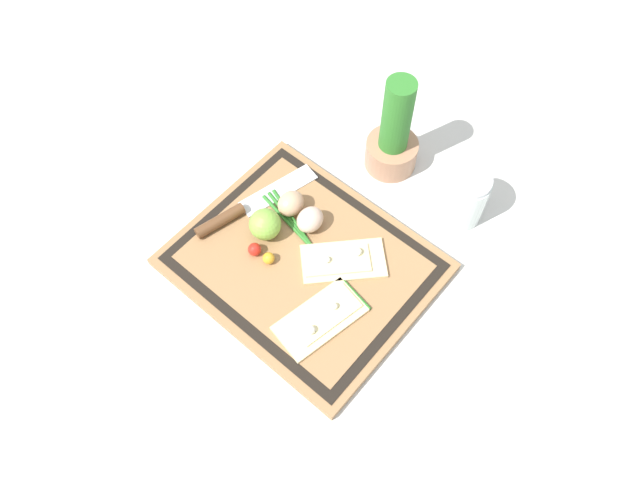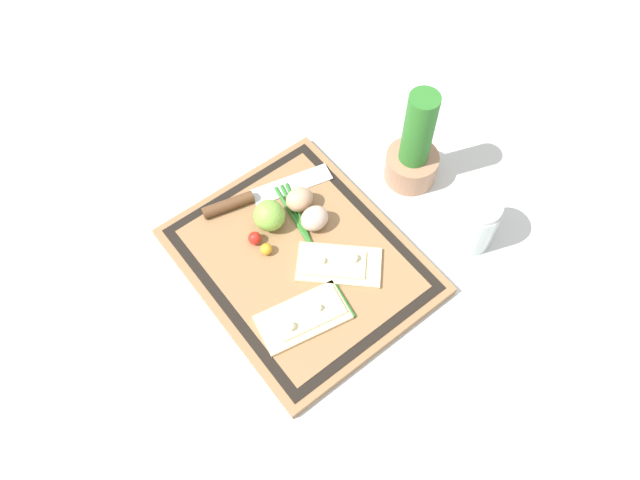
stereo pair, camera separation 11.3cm
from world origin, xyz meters
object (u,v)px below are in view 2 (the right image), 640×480
(egg_pink, at_px, (314,218))
(herb_pot, at_px, (414,151))
(lime, at_px, (271,214))
(egg_brown, at_px, (299,199))
(cherry_tomato_red, at_px, (255,238))
(sauce_jar, at_px, (473,224))
(pizza_slice_near, at_px, (304,317))
(pizza_slice_far, at_px, (338,264))
(cherry_tomato_yellow, at_px, (266,249))
(knife, at_px, (247,199))

(egg_pink, relative_size, herb_pot, 0.24)
(lime, bearing_deg, egg_brown, 88.27)
(cherry_tomato_red, distance_m, sauce_jar, 0.40)
(egg_brown, xyz_separation_m, sauce_jar, (0.24, 0.22, 0.01))
(herb_pot, bearing_deg, sauce_jar, -3.39)
(pizza_slice_near, height_order, egg_pink, egg_pink)
(pizza_slice_far, distance_m, cherry_tomato_yellow, 0.13)
(sauce_jar, bearing_deg, cherry_tomato_red, -125.04)
(egg_brown, bearing_deg, pizza_slice_near, -35.33)
(pizza_slice_far, xyz_separation_m, egg_pink, (-0.09, 0.02, 0.02))
(pizza_slice_far, bearing_deg, egg_brown, 170.74)
(lime, bearing_deg, sauce_jar, 48.89)
(egg_brown, relative_size, herb_pot, 0.24)
(lime, distance_m, sauce_jar, 0.37)
(pizza_slice_near, bearing_deg, lime, 159.79)
(sauce_jar, bearing_deg, cherry_tomato_yellow, -121.50)
(egg_brown, height_order, lime, lime)
(cherry_tomato_red, height_order, sauce_jar, sauce_jar)
(pizza_slice_near, height_order, knife, pizza_slice_near)
(pizza_slice_near, xyz_separation_m, knife, (-0.26, 0.06, 0.00))
(egg_brown, height_order, egg_pink, same)
(cherry_tomato_red, relative_size, sauce_jar, 0.21)
(knife, height_order, cherry_tomato_red, cherry_tomato_red)
(pizza_slice_far, relative_size, cherry_tomato_yellow, 7.47)
(egg_brown, xyz_separation_m, herb_pot, (0.07, 0.23, 0.03))
(egg_pink, bearing_deg, cherry_tomato_red, -109.75)
(cherry_tomato_yellow, xyz_separation_m, herb_pot, (0.02, 0.33, 0.05))
(knife, xyz_separation_m, lime, (0.07, 0.01, 0.02))
(knife, height_order, cherry_tomato_yellow, same)
(knife, relative_size, egg_pink, 4.77)
(cherry_tomato_red, height_order, cherry_tomato_yellow, cherry_tomato_red)
(cherry_tomato_yellow, bearing_deg, lime, 135.01)
(pizza_slice_near, height_order, sauce_jar, sauce_jar)
(pizza_slice_far, xyz_separation_m, cherry_tomato_yellow, (-0.10, -0.09, 0.01))
(pizza_slice_far, distance_m, lime, 0.15)
(knife, xyz_separation_m, sauce_jar, (0.31, 0.29, 0.02))
(knife, xyz_separation_m, egg_brown, (0.07, 0.07, 0.01))
(herb_pot, bearing_deg, knife, -114.70)
(lime, xyz_separation_m, herb_pot, (0.07, 0.29, 0.03))
(cherry_tomato_red, bearing_deg, egg_pink, 70.25)
(knife, distance_m, herb_pot, 0.33)
(cherry_tomato_red, bearing_deg, knife, 154.84)
(pizza_slice_near, bearing_deg, egg_brown, 144.67)
(egg_brown, distance_m, lime, 0.06)
(pizza_slice_near, bearing_deg, egg_pink, 136.67)
(lime, relative_size, cherry_tomato_red, 2.42)
(pizza_slice_far, distance_m, knife, 0.22)
(knife, bearing_deg, pizza_slice_far, 12.89)
(herb_pot, xyz_separation_m, sauce_jar, (0.18, -0.01, -0.03))
(pizza_slice_near, relative_size, egg_brown, 3.08)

